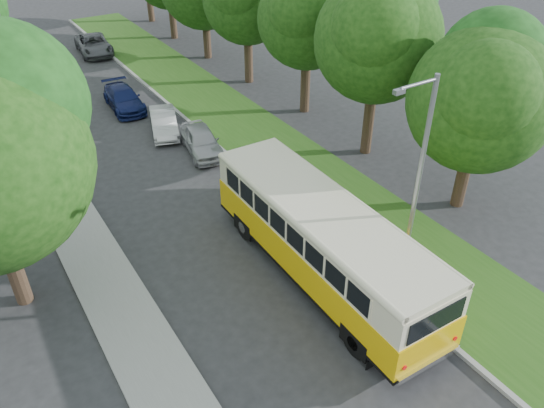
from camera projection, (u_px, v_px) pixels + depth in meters
ground at (265, 287)px, 19.31m from camera, size 120.00×120.00×0.00m
curb at (274, 194)px, 24.37m from camera, size 0.20×70.00×0.15m
grass_verge at (315, 180)px, 25.42m from camera, size 4.50×70.00×0.13m
sidewalk at (93, 257)px, 20.64m from camera, size 2.20×70.00×0.12m
treeline at (144, 5)px, 29.99m from camera, size 24.27×41.91×9.46m
lamppost_near at (416, 184)px, 16.99m from camera, size 1.71×0.16×8.00m
lamppost_far at (12, 72)px, 26.12m from camera, size 1.71×0.16×7.50m
warning_sign at (48, 147)px, 24.73m from camera, size 0.56×0.10×2.50m
vintage_bus at (322, 242)px, 18.91m from camera, size 2.94×10.89×3.22m
car_silver at (202, 141)px, 27.50m from camera, size 2.30×4.21×1.36m
car_white at (164, 122)px, 29.44m from camera, size 2.46×4.09×1.27m
car_blue at (124, 99)px, 32.19m from camera, size 2.10×4.53×1.28m
car_grey at (94, 45)px, 40.87m from camera, size 2.77×5.16×1.38m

